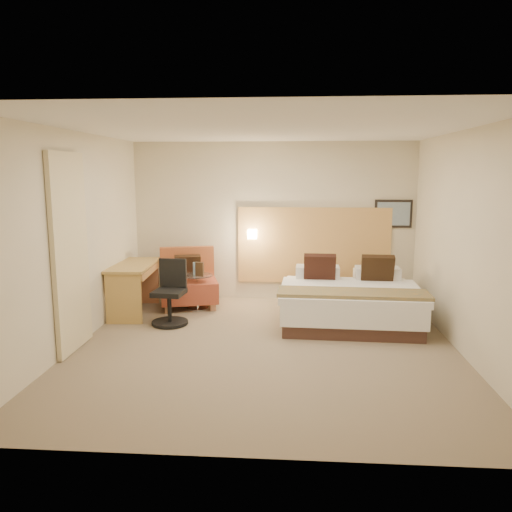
# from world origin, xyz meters

# --- Properties ---
(floor) EXTENTS (4.80, 5.00, 0.02)m
(floor) POSITION_xyz_m (0.00, 0.00, -0.01)
(floor) COLOR #776650
(floor) RESTS_ON ground
(ceiling) EXTENTS (4.80, 5.00, 0.02)m
(ceiling) POSITION_xyz_m (0.00, 0.00, 2.71)
(ceiling) COLOR white
(ceiling) RESTS_ON floor
(wall_back) EXTENTS (4.80, 0.02, 2.70)m
(wall_back) POSITION_xyz_m (0.00, 2.51, 1.35)
(wall_back) COLOR beige
(wall_back) RESTS_ON floor
(wall_front) EXTENTS (4.80, 0.02, 2.70)m
(wall_front) POSITION_xyz_m (0.00, -2.51, 1.35)
(wall_front) COLOR beige
(wall_front) RESTS_ON floor
(wall_left) EXTENTS (0.02, 5.00, 2.70)m
(wall_left) POSITION_xyz_m (-2.41, 0.00, 1.35)
(wall_left) COLOR beige
(wall_left) RESTS_ON floor
(wall_right) EXTENTS (0.02, 5.00, 2.70)m
(wall_right) POSITION_xyz_m (2.41, 0.00, 1.35)
(wall_right) COLOR beige
(wall_right) RESTS_ON floor
(headboard_panel) EXTENTS (2.60, 0.04, 1.30)m
(headboard_panel) POSITION_xyz_m (0.70, 2.47, 0.95)
(headboard_panel) COLOR tan
(headboard_panel) RESTS_ON wall_back
(art_frame) EXTENTS (0.62, 0.03, 0.47)m
(art_frame) POSITION_xyz_m (2.02, 2.48, 1.50)
(art_frame) COLOR black
(art_frame) RESTS_ON wall_back
(art_canvas) EXTENTS (0.54, 0.01, 0.39)m
(art_canvas) POSITION_xyz_m (2.02, 2.46, 1.50)
(art_canvas) COLOR gray
(art_canvas) RESTS_ON wall_back
(lamp_arm) EXTENTS (0.02, 0.12, 0.02)m
(lamp_arm) POSITION_xyz_m (-0.35, 2.42, 1.15)
(lamp_arm) COLOR silver
(lamp_arm) RESTS_ON wall_back
(lamp_shade) EXTENTS (0.15, 0.15, 0.15)m
(lamp_shade) POSITION_xyz_m (-0.35, 2.36, 1.15)
(lamp_shade) COLOR #FFEDC6
(lamp_shade) RESTS_ON wall_back
(curtain) EXTENTS (0.06, 0.90, 2.42)m
(curtain) POSITION_xyz_m (-2.36, -0.25, 1.22)
(curtain) COLOR beige
(curtain) RESTS_ON wall_left
(bottle_a) EXTENTS (0.07, 0.07, 0.20)m
(bottle_a) POSITION_xyz_m (-1.23, 1.73, 0.66)
(bottle_a) COLOR #8BB2D7
(bottle_a) RESTS_ON side_table
(bottle_b) EXTENTS (0.07, 0.07, 0.20)m
(bottle_b) POSITION_xyz_m (-1.20, 1.76, 0.66)
(bottle_b) COLOR #7AA8BC
(bottle_b) RESTS_ON side_table
(menu_folder) EXTENTS (0.14, 0.08, 0.22)m
(menu_folder) POSITION_xyz_m (-1.13, 1.63, 0.67)
(menu_folder) COLOR #392717
(menu_folder) RESTS_ON side_table
(bed) EXTENTS (2.05, 2.00, 0.97)m
(bed) POSITION_xyz_m (1.18, 1.22, 0.32)
(bed) COLOR #3F271F
(bed) RESTS_ON floor
(lounge_chair) EXTENTS (1.08, 1.00, 0.95)m
(lounge_chair) POSITION_xyz_m (-1.37, 1.90, 0.38)
(lounge_chair) COLOR #9C6A49
(lounge_chair) RESTS_ON floor
(side_table) EXTENTS (0.61, 0.61, 0.56)m
(side_table) POSITION_xyz_m (-1.19, 1.71, 0.31)
(side_table) COLOR silver
(side_table) RESTS_ON floor
(desk) EXTENTS (0.64, 1.28, 0.78)m
(desk) POSITION_xyz_m (-2.11, 1.41, 0.62)
(desk) COLOR #AD8843
(desk) RESTS_ON floor
(desk_chair) EXTENTS (0.58, 0.58, 0.93)m
(desk_chair) POSITION_xyz_m (-1.43, 0.89, 0.38)
(desk_chair) COLOR black
(desk_chair) RESTS_ON floor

